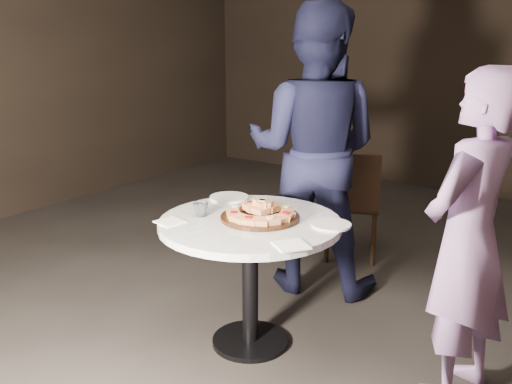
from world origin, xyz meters
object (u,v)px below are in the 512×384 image
chair_far (352,198)px  diner_teal (468,240)px  table (250,244)px  serving_board (260,217)px  focaccia_pile (261,211)px  diner_navy (313,150)px  water_glass (201,209)px

chair_far → diner_teal: size_ratio=0.55×
table → serving_board: (0.03, 0.04, 0.13)m
serving_board → diner_teal: 0.96m
focaccia_pile → table: bearing=-126.9°
diner_navy → focaccia_pile: bearing=84.1°
water_glass → diner_navy: bearing=82.6°
focaccia_pile → water_glass: (-0.27, -0.13, -0.01)m
diner_navy → diner_teal: 1.26m
focaccia_pile → diner_teal: bearing=9.5°
serving_board → diner_teal: size_ratio=0.27×
table → diner_teal: diner_teal is taller
table → water_glass: (-0.23, -0.09, 0.16)m
chair_far → diner_teal: diner_teal is taller
chair_far → table: bearing=70.5°
table → diner_teal: 1.01m
water_glass → chair_far: chair_far is taller
focaccia_pile → chair_far: 1.30m
diner_teal → serving_board: bearing=-67.5°
serving_board → focaccia_pile: bearing=0.9°
water_glass → diner_navy: (0.12, 0.90, 0.16)m
focaccia_pile → serving_board: bearing=-179.1°
chair_far → diner_navy: 0.65m
focaccia_pile → diner_navy: size_ratio=0.20×
serving_board → focaccia_pile: 0.03m
water_glass → diner_teal: 1.24m
focaccia_pile → diner_navy: (-0.15, 0.77, 0.15)m
serving_board → diner_navy: size_ratio=0.22×
table → focaccia_pile: (0.03, 0.04, 0.17)m
focaccia_pile → chair_far: bearing=95.3°
chair_far → diner_teal: bearing=110.4°
focaccia_pile → diner_teal: 0.95m
diner_teal → water_glass: bearing=-63.4°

